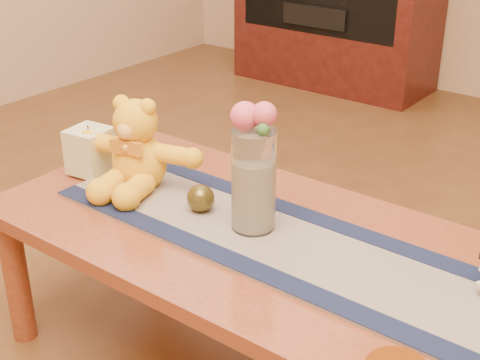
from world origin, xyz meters
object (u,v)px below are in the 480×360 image
Objects in this scene: pillar_candle at (90,151)px; bronze_ball at (201,198)px; teddy_bear at (138,144)px; glass_vase at (254,180)px.

pillar_candle is 0.42m from bronze_ball.
teddy_bear reaches higher than pillar_candle.
pillar_candle reaches higher than bronze_ball.
glass_vase reaches higher than teddy_bear.
pillar_candle is 1.82× the size of bronze_ball.
teddy_bear is at bearing 179.34° from glass_vase.
pillar_candle is 0.58m from glass_vase.
teddy_bear is 1.40× the size of glass_vase.
glass_vase is at bearing -15.41° from teddy_bear.
glass_vase is 0.19m from bronze_ball.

